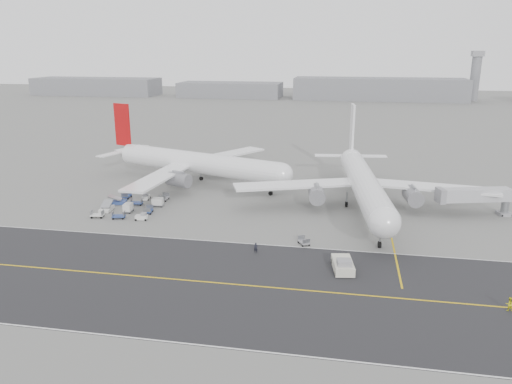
% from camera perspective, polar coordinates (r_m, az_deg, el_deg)
% --- Properties ---
extents(ground, '(700.00, 700.00, 0.00)m').
position_cam_1_polar(ground, '(91.31, -3.67, -5.19)').
color(ground, gray).
rests_on(ground, ground).
extents(taxiway, '(220.00, 59.00, 0.03)m').
position_cam_1_polar(taxiway, '(74.24, -3.25, -10.43)').
color(taxiway, '#2A2A2D').
rests_on(taxiway, ground).
extents(horizon_buildings, '(520.00, 28.00, 28.00)m').
position_cam_1_polar(horizon_buildings, '(344.11, 12.08, 10.30)').
color(horizon_buildings, gray).
rests_on(horizon_buildings, ground).
extents(control_tower, '(7.00, 7.00, 31.25)m').
position_cam_1_polar(control_tower, '(356.64, 23.78, 12.14)').
color(control_tower, gray).
rests_on(control_tower, ground).
extents(airliner_a, '(52.71, 51.74, 18.91)m').
position_cam_1_polar(airliner_a, '(126.49, -7.09, 3.38)').
color(airliner_a, white).
rests_on(airliner_a, ground).
extents(airliner_b, '(55.55, 56.44, 19.50)m').
position_cam_1_polar(airliner_b, '(108.47, 12.17, 1.07)').
color(airliner_b, white).
rests_on(airliner_b, ground).
extents(pushback_tug, '(3.82, 8.14, 2.29)m').
position_cam_1_polar(pushback_tug, '(78.96, 9.90, -8.21)').
color(pushback_tug, beige).
rests_on(pushback_tug, ground).
extents(jet_bridge, '(16.04, 6.96, 6.00)m').
position_cam_1_polar(jet_bridge, '(110.47, 23.73, -0.46)').
color(jet_bridge, gray).
rests_on(jet_bridge, ground).
extents(gse_cluster, '(19.08, 22.59, 1.96)m').
position_cam_1_polar(gse_cluster, '(110.24, -13.91, -1.85)').
color(gse_cluster, gray).
rests_on(gse_cluster, ground).
extents(stray_dolly, '(2.38, 2.70, 1.42)m').
position_cam_1_polar(stray_dolly, '(88.33, 5.48, -5.99)').
color(stray_dolly, silver).
rests_on(stray_dolly, ground).
extents(ground_crew_a, '(0.68, 0.46, 1.81)m').
position_cam_1_polar(ground_crew_a, '(84.13, -0.01, -6.41)').
color(ground_crew_a, black).
rests_on(ground_crew_a, ground).
extents(ground_crew_b, '(1.06, 0.90, 1.93)m').
position_cam_1_polar(ground_crew_b, '(74.65, 26.95, -11.33)').
color(ground_crew_b, gold).
rests_on(ground_crew_b, ground).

